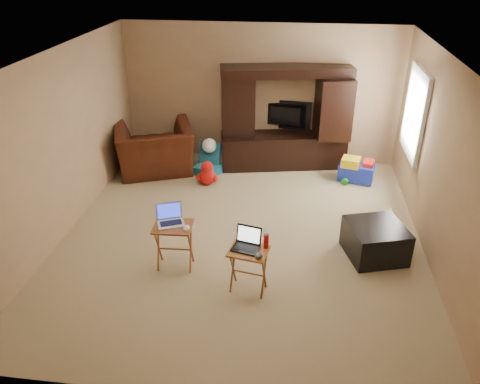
# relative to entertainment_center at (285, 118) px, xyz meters

# --- Properties ---
(floor) EXTENTS (5.50, 5.50, 0.00)m
(floor) POSITION_rel_entertainment_center_xyz_m (-0.46, -2.44, -0.92)
(floor) COLOR beige
(floor) RESTS_ON ground
(ceiling) EXTENTS (5.50, 5.50, 0.00)m
(ceiling) POSITION_rel_entertainment_center_xyz_m (-0.46, -2.44, 1.58)
(ceiling) COLOR silver
(ceiling) RESTS_ON ground
(wall_back) EXTENTS (5.00, 0.00, 5.00)m
(wall_back) POSITION_rel_entertainment_center_xyz_m (-0.46, 0.31, 0.33)
(wall_back) COLOR tan
(wall_back) RESTS_ON ground
(wall_front) EXTENTS (5.00, 0.00, 5.00)m
(wall_front) POSITION_rel_entertainment_center_xyz_m (-0.46, -5.19, 0.33)
(wall_front) COLOR tan
(wall_front) RESTS_ON ground
(wall_left) EXTENTS (0.00, 5.50, 5.50)m
(wall_left) POSITION_rel_entertainment_center_xyz_m (-2.96, -2.44, 0.33)
(wall_left) COLOR tan
(wall_left) RESTS_ON ground
(wall_right) EXTENTS (0.00, 5.50, 5.50)m
(wall_right) POSITION_rel_entertainment_center_xyz_m (2.04, -2.44, 0.33)
(wall_right) COLOR tan
(wall_right) RESTS_ON ground
(window_pane) EXTENTS (0.00, 1.20, 1.20)m
(window_pane) POSITION_rel_entertainment_center_xyz_m (2.02, -0.89, 0.48)
(window_pane) COLOR white
(window_pane) RESTS_ON ground
(window_frame) EXTENTS (0.06, 1.14, 1.34)m
(window_frame) POSITION_rel_entertainment_center_xyz_m (2.00, -0.89, 0.48)
(window_frame) COLOR white
(window_frame) RESTS_ON ground
(entertainment_center) EXTENTS (2.32, 0.99, 1.85)m
(entertainment_center) POSITION_rel_entertainment_center_xyz_m (0.00, 0.00, 0.00)
(entertainment_center) COLOR black
(entertainment_center) RESTS_ON floor
(television) EXTENTS (0.94, 0.26, 0.54)m
(television) POSITION_rel_entertainment_center_xyz_m (0.00, 0.22, -0.04)
(television) COLOR black
(television) RESTS_ON entertainment_center
(recliner) EXTENTS (1.64, 1.54, 0.86)m
(recliner) POSITION_rel_entertainment_center_xyz_m (-2.27, -0.53, -0.49)
(recliner) COLOR #4A190F
(recliner) RESTS_ON floor
(child_rocker) EXTENTS (0.54, 0.58, 0.55)m
(child_rocker) POSITION_rel_entertainment_center_xyz_m (-1.30, -0.52, -0.65)
(child_rocker) COLOR #186585
(child_rocker) RESTS_ON floor
(plush_toy) EXTENTS (0.39, 0.32, 0.43)m
(plush_toy) POSITION_rel_entertainment_center_xyz_m (-1.25, -0.94, -0.71)
(plush_toy) COLOR red
(plush_toy) RESTS_ON floor
(push_toy) EXTENTS (0.69, 0.56, 0.45)m
(push_toy) POSITION_rel_entertainment_center_xyz_m (1.29, -0.51, -0.70)
(push_toy) COLOR #192ECE
(push_toy) RESTS_ON floor
(ottoman) EXTENTS (0.88, 0.88, 0.45)m
(ottoman) POSITION_rel_entertainment_center_xyz_m (1.34, -2.70, -0.70)
(ottoman) COLOR black
(ottoman) RESTS_ON floor
(tray_table_left) EXTENTS (0.49, 0.40, 0.62)m
(tray_table_left) POSITION_rel_entertainment_center_xyz_m (-1.22, -3.28, -0.61)
(tray_table_left) COLOR #A65828
(tray_table_left) RESTS_ON floor
(tray_table_right) EXTENTS (0.50, 0.43, 0.58)m
(tray_table_right) POSITION_rel_entertainment_center_xyz_m (-0.24, -3.62, -0.63)
(tray_table_right) COLOR #AD702A
(tray_table_right) RESTS_ON floor
(laptop_left) EXTENTS (0.40, 0.37, 0.24)m
(laptop_left) POSITION_rel_entertainment_center_xyz_m (-1.25, -3.25, -0.19)
(laptop_left) COLOR silver
(laptop_left) RESTS_ON tray_table_left
(laptop_right) EXTENTS (0.35, 0.32, 0.24)m
(laptop_right) POSITION_rel_entertainment_center_xyz_m (-0.28, -3.60, -0.23)
(laptop_right) COLOR black
(laptop_right) RESTS_ON tray_table_right
(mouse_left) EXTENTS (0.10, 0.13, 0.05)m
(mouse_left) POSITION_rel_entertainment_center_xyz_m (-1.03, -3.35, -0.28)
(mouse_left) COLOR white
(mouse_left) RESTS_ON tray_table_left
(mouse_right) EXTENTS (0.10, 0.13, 0.05)m
(mouse_right) POSITION_rel_entertainment_center_xyz_m (-0.11, -3.74, -0.32)
(mouse_right) COLOR #444449
(mouse_right) RESTS_ON tray_table_right
(water_bottle) EXTENTS (0.06, 0.06, 0.18)m
(water_bottle) POSITION_rel_entertainment_center_xyz_m (-0.04, -3.54, -0.26)
(water_bottle) COLOR red
(water_bottle) RESTS_ON tray_table_right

